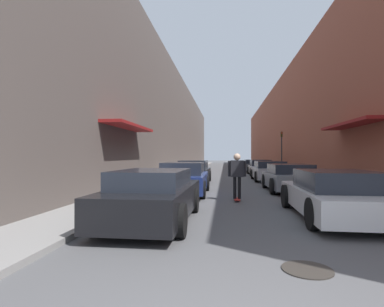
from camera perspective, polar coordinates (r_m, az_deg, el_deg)
name	(u,v)px	position (r m, az deg, el deg)	size (l,w,h in m)	color
ground	(230,173)	(27.57, 7.33, -3.73)	(142.21, 142.21, 0.00)	#515154
curb_strip_left	(192,169)	(34.23, 0.02, -2.99)	(1.80, 64.64, 0.12)	gray
curb_strip_right	(268,169)	(34.34, 14.24, -2.97)	(1.80, 64.64, 0.12)	gray
building_row_left	(167,126)	(34.80, -4.75, 5.26)	(4.90, 64.64, 10.08)	#564C47
building_row_right	(295,127)	(34.97, 18.96, 4.88)	(4.90, 64.64, 9.62)	brown
parked_car_left_0	(154,196)	(7.32, -7.28, -8.08)	(1.89, 4.34, 1.27)	black
parked_car_left_1	(184,179)	(12.46, -1.53, -4.83)	(1.94, 4.22, 1.32)	navy
parked_car_left_2	(194,172)	(17.59, 0.35, -3.55)	(1.88, 4.13, 1.32)	black
parked_car_right_0	(335,195)	(8.56, 25.55, -7.07)	(2.05, 4.64, 1.22)	silver
parked_car_right_1	(289,178)	(14.16, 18.02, -4.43)	(2.02, 4.10, 1.22)	gray
parked_car_right_2	(269,171)	(19.72, 14.54, -3.26)	(2.08, 4.16, 1.25)	#B7B7BC
parked_car_right_3	(260,168)	(25.30, 12.86, -2.66)	(1.89, 4.38, 1.26)	silver
parked_car_right_4	(253,166)	(30.79, 11.51, -2.26)	(1.92, 4.52, 1.20)	#515459
skateboarder	(237,172)	(10.75, 8.58, -3.44)	(0.64, 0.78, 1.68)	#B2231E
manhole_cover	(307,270)	(4.77, 21.10, -19.92)	(0.70, 0.70, 0.02)	#332D28
traffic_light	(282,147)	(27.53, 16.70, 1.12)	(0.16, 0.22, 3.58)	#2D2D2D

